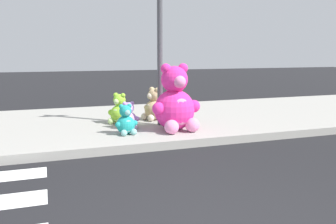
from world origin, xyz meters
The scene contains 7 objects.
sidewalk centered at (0.00, 5.20, 0.07)m, with size 28.00×4.40×0.15m, color #9E9B93.
sign_pole centered at (1.00, 4.40, 1.85)m, with size 0.56×0.11×3.20m.
plush_pink_large centered at (1.12, 3.81, 0.66)m, with size 0.99×0.88×1.28m.
plush_lime centered at (0.22, 4.80, 0.41)m, with size 0.46×0.46×0.65m.
plush_lavender centered at (0.30, 4.26, 0.36)m, with size 0.41×0.37×0.54m.
plush_tan centered at (1.03, 4.96, 0.44)m, with size 0.52×0.54×0.73m.
plush_teal centered at (0.14, 3.78, 0.37)m, with size 0.43×0.39×0.56m.
Camera 1 is at (-1.22, -2.51, 1.64)m, focal length 38.06 mm.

